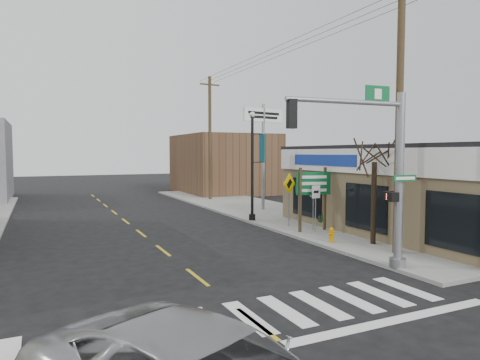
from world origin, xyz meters
name	(u,v)px	position (x,y,z in m)	size (l,w,h in m)	color
ground	(256,324)	(0.00, 0.00, 0.00)	(140.00, 140.00, 0.00)	black
sidewalk_right	(290,217)	(9.00, 13.00, 0.07)	(6.00, 38.00, 0.13)	gray
center_line	(163,250)	(0.00, 8.00, 0.01)	(0.12, 56.00, 0.01)	gold
crosswalk	(249,317)	(0.00, 0.40, 0.01)	(11.00, 2.20, 0.01)	silver
thrift_store	(461,190)	(14.50, 6.00, 2.00)	(12.00, 14.00, 4.00)	brown
bldg_distant_right	(224,164)	(12.00, 30.00, 2.80)	(8.00, 10.00, 5.60)	brown
traffic_signal_pole	(384,161)	(5.51, 1.89, 3.60)	(4.59, 0.37, 5.82)	gray
guide_sign	(313,190)	(7.42, 8.43, 2.08)	(1.74, 0.14, 3.04)	#463620
fire_hydrant	(331,234)	(6.63, 5.95, 0.47)	(0.20, 0.20, 0.63)	#C27600
ped_crossing_sign	(289,190)	(7.18, 10.19, 1.97)	(1.04, 0.07, 2.69)	gray
lamp_post	(253,158)	(6.36, 12.62, 3.59)	(0.77, 0.61, 5.97)	black
dance_center_sign	(263,130)	(9.00, 16.36, 5.33)	(3.26, 0.20, 6.92)	gray
bare_tree	(375,147)	(7.98, 4.98, 4.09)	(2.52, 2.52, 5.04)	black
shrub_back	(329,217)	(9.05, 9.33, 0.59)	(1.24, 1.24, 0.93)	black
utility_pole_near	(399,109)	(7.67, 3.41, 5.46)	(1.81, 0.27, 10.39)	#443823
utility_pole_far	(210,137)	(8.11, 23.68, 5.15)	(1.70, 0.26, 9.78)	#3F2E1C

